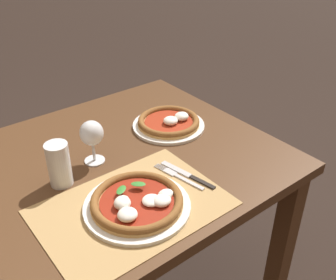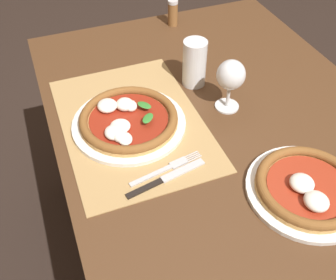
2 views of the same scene
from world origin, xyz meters
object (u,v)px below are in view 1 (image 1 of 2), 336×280
(pizza_near, at_px, (137,203))
(fork, at_px, (178,176))
(pint_glass, at_px, (59,165))
(pizza_far, at_px, (169,123))
(wine_glass, at_px, (92,135))
(knife, at_px, (187,175))

(pizza_near, height_order, fork, pizza_near)
(pizza_near, xyz_separation_m, fork, (0.19, 0.04, -0.02))
(pizza_near, relative_size, pint_glass, 2.15)
(pizza_far, relative_size, wine_glass, 1.82)
(pint_glass, distance_m, knife, 0.41)
(knife, bearing_deg, pizza_far, 62.06)
(wine_glass, bearing_deg, knife, -53.37)
(pizza_far, distance_m, wine_glass, 0.36)
(pizza_far, bearing_deg, pizza_near, -139.01)
(pizza_near, distance_m, pizza_far, 0.49)
(wine_glass, xyz_separation_m, pint_glass, (-0.14, -0.04, -0.04))
(pizza_near, height_order, pint_glass, pint_glass)
(wine_glass, bearing_deg, fork, -56.56)
(fork, bearing_deg, wine_glass, 123.44)
(fork, bearing_deg, knife, -20.59)
(wine_glass, distance_m, knife, 0.34)
(pizza_near, relative_size, fork, 1.56)
(pizza_far, bearing_deg, fork, -123.20)
(pint_glass, relative_size, knife, 0.68)
(pizza_near, bearing_deg, wine_glass, 85.78)
(pizza_near, height_order, wine_glass, wine_glass)
(knife, bearing_deg, wine_glass, 126.63)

